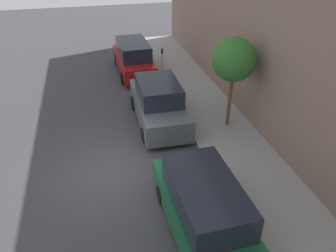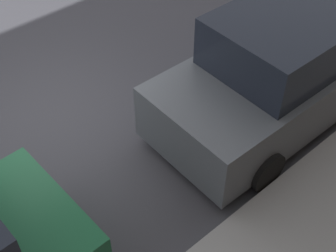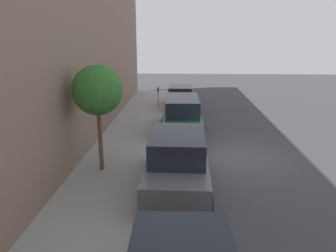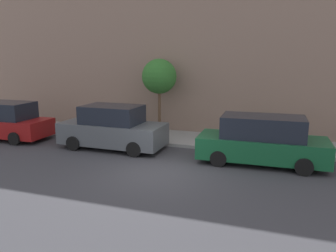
# 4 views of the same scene
# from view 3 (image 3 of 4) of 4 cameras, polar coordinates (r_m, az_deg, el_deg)

# --- Properties ---
(ground_plane) EXTENTS (60.00, 60.00, 0.00)m
(ground_plane) POSITION_cam_3_polar(r_m,az_deg,el_deg) (14.34, 11.63, -5.26)
(ground_plane) COLOR #38383D
(sidewalk) EXTENTS (2.84, 32.00, 0.15)m
(sidewalk) POSITION_cam_3_polar(r_m,az_deg,el_deg) (14.37, -8.17, -4.72)
(sidewalk) COLOR gray
(sidewalk) RESTS_ON ground_plane
(building_facade) EXTENTS (2.00, 32.00, 10.62)m
(building_facade) POSITION_cam_3_polar(r_m,az_deg,el_deg) (14.15, -19.10, 15.92)
(building_facade) COLOR #846B5B
(building_facade) RESTS_ON ground_plane
(parked_sedan_nearest) EXTENTS (1.92, 4.53, 1.54)m
(parked_sedan_nearest) POSITION_cam_3_polar(r_m,az_deg,el_deg) (23.16, 2.18, 4.96)
(parked_sedan_nearest) COLOR maroon
(parked_sedan_nearest) RESTS_ON ground_plane
(parked_minivan_second) EXTENTS (2.03, 4.95, 1.90)m
(parked_minivan_second) POSITION_cam_3_polar(r_m,az_deg,el_deg) (17.15, 2.46, 1.78)
(parked_minivan_second) COLOR #14512D
(parked_minivan_second) RESTS_ON ground_plane
(parked_suv_third) EXTENTS (2.08, 4.83, 1.98)m
(parked_suv_third) POSITION_cam_3_polar(r_m,az_deg,el_deg) (10.87, 1.65, -6.60)
(parked_suv_third) COLOR #4C5156
(parked_suv_third) RESTS_ON ground_plane
(parking_meter_near) EXTENTS (0.11, 0.15, 1.45)m
(parking_meter_near) POSITION_cam_3_polar(r_m,az_deg,el_deg) (22.43, -1.73, 5.43)
(parking_meter_near) COLOR #ADADB2
(parking_meter_near) RESTS_ON sidewalk
(street_tree) EXTENTS (1.78, 1.78, 3.90)m
(street_tree) POSITION_cam_3_polar(r_m,az_deg,el_deg) (11.82, -12.19, 6.04)
(street_tree) COLOR brown
(street_tree) RESTS_ON sidewalk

